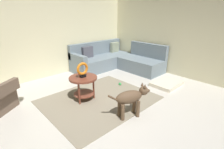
% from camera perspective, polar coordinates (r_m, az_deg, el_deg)
% --- Properties ---
extents(ground_plane, '(6.00, 6.00, 0.10)m').
position_cam_1_polar(ground_plane, '(3.28, 1.52, -14.52)').
color(ground_plane, beige).
extents(wall_back, '(6.00, 0.12, 2.70)m').
position_cam_1_polar(wall_back, '(5.22, -22.40, 13.68)').
color(wall_back, beige).
rests_on(wall_back, ground_plane).
extents(wall_right, '(0.12, 6.00, 2.70)m').
position_cam_1_polar(wall_right, '(5.22, 25.92, 13.19)').
color(wall_right, beige).
rests_on(wall_right, ground_plane).
extents(area_rug, '(2.30, 1.90, 0.01)m').
position_cam_1_polar(area_rug, '(3.78, -4.40, -8.48)').
color(area_rug, gray).
rests_on(area_rug, ground_plane).
extents(sectional_couch, '(2.20, 2.25, 0.88)m').
position_cam_1_polar(sectional_couch, '(5.73, 1.43, 4.82)').
color(sectional_couch, slate).
rests_on(sectional_couch, ground_plane).
extents(side_table, '(0.60, 0.60, 0.54)m').
position_cam_1_polar(side_table, '(3.64, -9.79, -2.69)').
color(side_table, brown).
rests_on(side_table, ground_plane).
extents(torus_sculpture, '(0.28, 0.08, 0.33)m').
position_cam_1_polar(torus_sculpture, '(3.54, -10.07, 1.71)').
color(torus_sculpture, black).
rests_on(torus_sculpture, side_table).
extents(dog_bed_mat, '(0.80, 0.60, 0.09)m').
position_cam_1_polar(dog_bed_mat, '(4.71, 18.22, -2.92)').
color(dog_bed_mat, beige).
rests_on(dog_bed_mat, ground_plane).
extents(dog, '(0.81, 0.39, 0.63)m').
position_cam_1_polar(dog, '(3.06, 6.59, -7.96)').
color(dog, brown).
rests_on(dog, ground_plane).
extents(dog_toy_ball, '(0.08, 0.08, 0.08)m').
position_cam_1_polar(dog_toy_ball, '(4.46, 2.74, -3.27)').
color(dog_toy_ball, green).
rests_on(dog_toy_ball, ground_plane).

